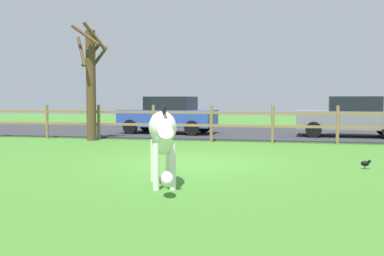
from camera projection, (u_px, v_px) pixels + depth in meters
The scene contains 8 objects.
ground_plane at pixel (191, 162), 10.91m from camera, with size 60.00×60.00×0.00m, color #3D7528.
parking_asphalt at pixel (237, 132), 19.97m from camera, with size 28.00×7.40×0.05m, color #2D2D33.
paddock_fence at pixel (211, 121), 15.81m from camera, with size 21.35×0.11×1.30m.
bare_tree at pixel (91, 80), 16.31m from camera, with size 1.20×1.29×4.21m.
zebra at pixel (163, 134), 7.82m from camera, with size 0.94×1.86×1.41m.
crow_on_grass at pixel (366, 163), 9.81m from camera, with size 0.21×0.10×0.20m.
parked_car_grey at pixel (351, 116), 17.47m from camera, with size 4.08×2.05×1.56m.
parked_car_blue at pixel (168, 115), 19.08m from camera, with size 4.13×2.17×1.56m.
Camera 1 is at (2.36, -10.57, 1.54)m, focal length 42.16 mm.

